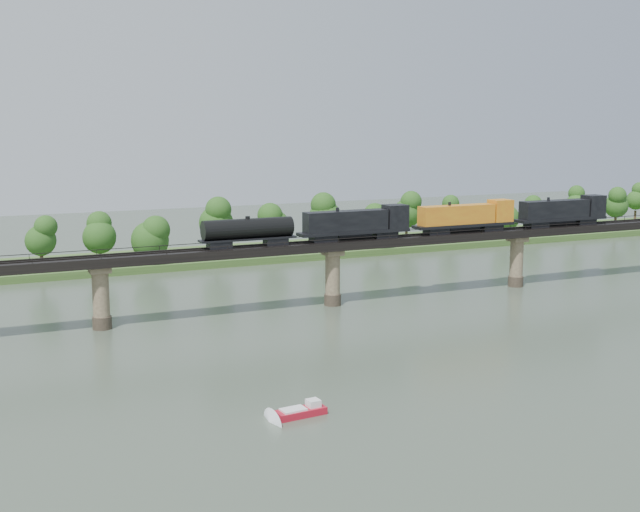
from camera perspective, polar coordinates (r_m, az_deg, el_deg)
name	(u,v)px	position (r m, az deg, el deg)	size (l,w,h in m)	color
ground	(421,348)	(116.78, 7.23, -6.50)	(400.00, 400.00, 0.00)	#364234
far_bank	(234,255)	(192.42, -6.11, 0.11)	(300.00, 24.00, 1.60)	#335321
bridge	(333,275)	(141.21, 0.90, -1.35)	(236.00, 30.00, 11.50)	#473A2D
bridge_superstructure	(333,239)	(140.15, 0.91, 1.19)	(220.00, 4.90, 0.75)	black
far_treeline	(206,225)	(184.63, -8.13, 2.18)	(289.06, 17.54, 13.60)	#382619
freight_train	(430,220)	(149.31, 7.82, 2.59)	(84.96, 3.31, 5.85)	black
motorboat	(301,411)	(90.12, -1.33, -10.96)	(5.87, 2.55, 1.60)	#AA1324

